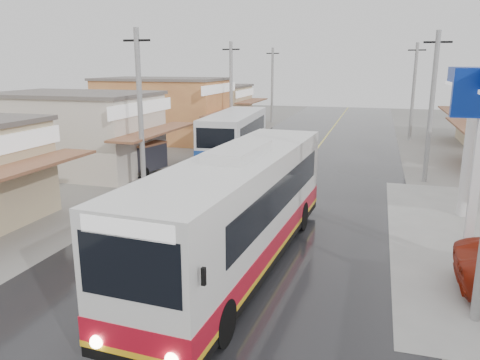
{
  "coord_description": "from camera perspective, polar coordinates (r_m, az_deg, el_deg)",
  "views": [
    {
      "loc": [
        4.28,
        -11.89,
        6.32
      ],
      "look_at": [
        -0.46,
        4.24,
        2.13
      ],
      "focal_mm": 35.0,
      "sensor_mm": 36.0,
      "label": 1
    }
  ],
  "objects": [
    {
      "name": "ground",
      "position": [
        14.13,
        -3.14,
        -12.59
      ],
      "size": [
        120.0,
        120.0,
        0.0
      ],
      "primitive_type": "plane",
      "color": "slate",
      "rests_on": "ground"
    },
    {
      "name": "road",
      "position": [
        27.95,
        7.14,
        0.84
      ],
      "size": [
        12.0,
        90.0,
        0.02
      ],
      "primitive_type": "cube",
      "color": "black",
      "rests_on": "ground"
    },
    {
      "name": "centre_line",
      "position": [
        27.95,
        7.14,
        0.86
      ],
      "size": [
        0.15,
        90.0,
        0.01
      ],
      "primitive_type": "cube",
      "color": "#D8CC4C",
      "rests_on": "road"
    },
    {
      "name": "shopfronts_left",
      "position": [
        35.1,
        -13.45,
        3.23
      ],
      "size": [
        11.0,
        44.0,
        5.2
      ],
      "primitive_type": null,
      "color": "#C5B087",
      "rests_on": "ground"
    },
    {
      "name": "utility_poles_left",
      "position": [
        30.74,
        -5.53,
        2.07
      ],
      "size": [
        1.6,
        50.0,
        8.0
      ],
      "primitive_type": null,
      "color": "gray",
      "rests_on": "ground"
    },
    {
      "name": "utility_poles_right",
      "position": [
        27.76,
        21.54,
        -0.16
      ],
      "size": [
        1.6,
        36.0,
        8.0
      ],
      "primitive_type": null,
      "color": "gray",
      "rests_on": "ground"
    },
    {
      "name": "coach_bus",
      "position": [
        14.73,
        -0.02,
        -3.6
      ],
      "size": [
        3.52,
        12.54,
        3.87
      ],
      "rotation": [
        0.0,
        0.0,
        -0.06
      ],
      "color": "silver",
      "rests_on": "road"
    },
    {
      "name": "second_bus",
      "position": [
        31.0,
        -0.67,
        5.44
      ],
      "size": [
        3.2,
        9.7,
        3.17
      ],
      "rotation": [
        0.0,
        0.0,
        0.07
      ],
      "color": "silver",
      "rests_on": "road"
    },
    {
      "name": "cyclist",
      "position": [
        18.54,
        -8.34,
        -3.98
      ],
      "size": [
        0.7,
        1.84,
        1.96
      ],
      "rotation": [
        0.0,
        0.0,
        -0.03
      ],
      "color": "black",
      "rests_on": "ground"
    },
    {
      "name": "tricycle_near",
      "position": [
        27.89,
        -11.43,
        2.86
      ],
      "size": [
        2.03,
        2.69,
        1.87
      ],
      "rotation": [
        0.0,
        0.0,
        -0.2
      ],
      "color": "#26262D",
      "rests_on": "ground"
    },
    {
      "name": "tyre_stack",
      "position": [
        20.96,
        -15.08,
        -3.33
      ],
      "size": [
        0.99,
        0.99,
        0.5
      ],
      "color": "black",
      "rests_on": "ground"
    }
  ]
}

